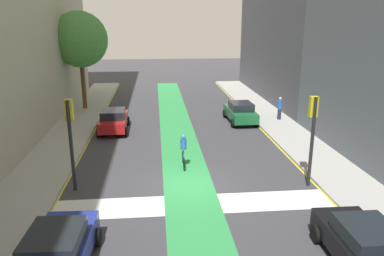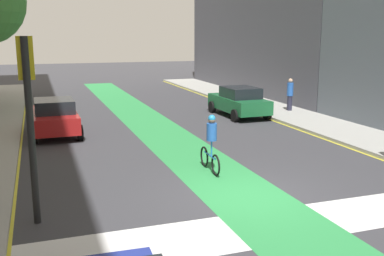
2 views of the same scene
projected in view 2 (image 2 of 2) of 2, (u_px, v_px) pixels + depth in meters
ground_plane at (247, 195)px, 12.19m from camera, size 120.00×120.00×0.00m
bike_lane_paint at (244, 196)px, 12.16m from camera, size 2.40×60.00×0.01m
crosswalk_band at (285, 224)px, 10.34m from camera, size 12.00×1.80×0.01m
curb_stripe_left at (10, 225)px, 10.27m from camera, size 0.16×60.00×0.01m
traffic_signal_near_left at (28, 94)px, 9.93m from camera, size 0.35×0.52×4.26m
car_red_left_far at (55, 116)px, 19.42m from camera, size 2.06×4.22×1.57m
car_green_right_far at (239, 101)px, 23.83m from camera, size 2.10×4.24×1.57m
cyclist_in_lane at (211, 142)px, 14.08m from camera, size 0.32×1.73×1.86m
pedestrian_sidewalk_right_a at (290, 94)px, 24.74m from camera, size 0.34×0.34×1.77m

